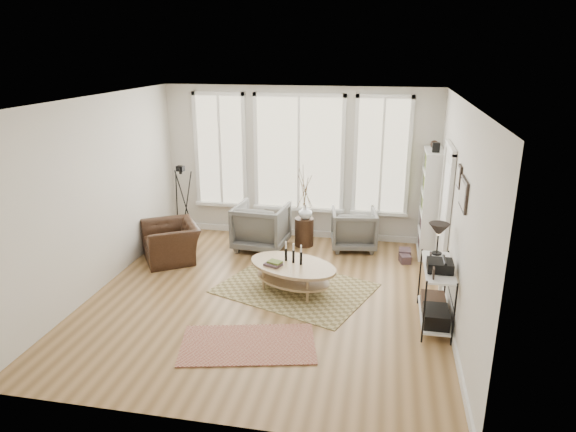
% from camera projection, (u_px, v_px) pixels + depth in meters
% --- Properties ---
extents(room, '(5.50, 5.54, 2.90)m').
position_uv_depth(room, '(268.00, 206.00, 7.25)').
color(room, '#A0784A').
rests_on(room, ground).
extents(bay_window, '(4.14, 0.12, 2.24)m').
position_uv_depth(bay_window, '(299.00, 156.00, 9.70)').
color(bay_window, '#C5BA84').
rests_on(bay_window, ground).
extents(door, '(0.09, 1.06, 2.22)m').
position_uv_depth(door, '(445.00, 213.00, 7.93)').
color(door, silver).
rests_on(door, ground).
extents(bookcase, '(0.31, 0.85, 2.06)m').
position_uv_depth(bookcase, '(430.00, 203.00, 9.01)').
color(bookcase, white).
rests_on(bookcase, ground).
extents(low_shelf, '(0.38, 1.08, 1.30)m').
position_uv_depth(low_shelf, '(436.00, 288.00, 6.81)').
color(low_shelf, white).
rests_on(low_shelf, ground).
extents(wall_art, '(0.04, 0.88, 0.44)m').
position_uv_depth(wall_art, '(462.00, 189.00, 6.37)').
color(wall_art, black).
rests_on(wall_art, ground).
extents(rug_main, '(2.62, 2.30, 0.01)m').
position_uv_depth(rug_main, '(295.00, 288.00, 7.95)').
color(rug_main, brown).
rests_on(rug_main, ground).
extents(rug_runner, '(1.84, 1.28, 0.01)m').
position_uv_depth(rug_runner, '(248.00, 344.00, 6.43)').
color(rug_runner, maroon).
rests_on(rug_runner, ground).
extents(coffee_table, '(1.63, 1.34, 0.65)m').
position_uv_depth(coffee_table, '(292.00, 270.00, 7.77)').
color(coffee_table, tan).
rests_on(coffee_table, ground).
extents(armchair_left, '(0.99, 1.01, 0.85)m').
position_uv_depth(armchair_left, '(261.00, 226.00, 9.44)').
color(armchair_left, slate).
rests_on(armchair_left, ground).
extents(armchair_right, '(0.91, 0.93, 0.75)m').
position_uv_depth(armchair_right, '(354.00, 229.00, 9.46)').
color(armchair_right, slate).
rests_on(armchair_right, ground).
extents(side_table, '(0.35, 0.35, 1.49)m').
position_uv_depth(side_table, '(304.00, 209.00, 9.49)').
color(side_table, '#352015').
rests_on(side_table, ground).
extents(vase, '(0.32, 0.32, 0.27)m').
position_uv_depth(vase, '(305.00, 212.00, 9.49)').
color(vase, silver).
rests_on(vase, side_table).
extents(accent_chair, '(1.32, 1.28, 0.65)m').
position_uv_depth(accent_chair, '(171.00, 242.00, 8.96)').
color(accent_chair, '#352015').
rests_on(accent_chair, ground).
extents(tripod_camera, '(0.50, 0.50, 1.43)m').
position_uv_depth(tripod_camera, '(183.00, 205.00, 9.91)').
color(tripod_camera, black).
rests_on(tripod_camera, ground).
extents(book_stack_near, '(0.21, 0.26, 0.17)m').
position_uv_depth(book_stack_near, '(405.00, 254.00, 9.08)').
color(book_stack_near, brown).
rests_on(book_stack_near, ground).
extents(book_stack_far, '(0.22, 0.25, 0.14)m').
position_uv_depth(book_stack_far, '(405.00, 259.00, 8.89)').
color(book_stack_far, brown).
rests_on(book_stack_far, ground).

